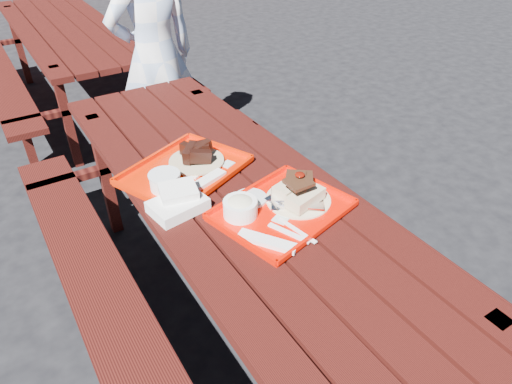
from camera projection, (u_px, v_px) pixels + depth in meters
ground at (240, 313)px, 2.25m from camera, size 60.00×60.00×0.00m
picnic_table_near at (237, 225)px, 1.92m from camera, size 1.41×2.40×0.75m
picnic_table_far at (70, 48)px, 3.86m from camera, size 1.41×2.40×0.75m
near_tray at (278, 203)px, 1.67m from camera, size 0.54×0.46×0.15m
far_tray at (185, 170)px, 1.88m from camera, size 0.59×0.53×0.08m
white_cloth at (178, 201)px, 1.68m from camera, size 0.22×0.18×0.08m
person at (155, 57)px, 2.93m from camera, size 0.62×0.43×1.61m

